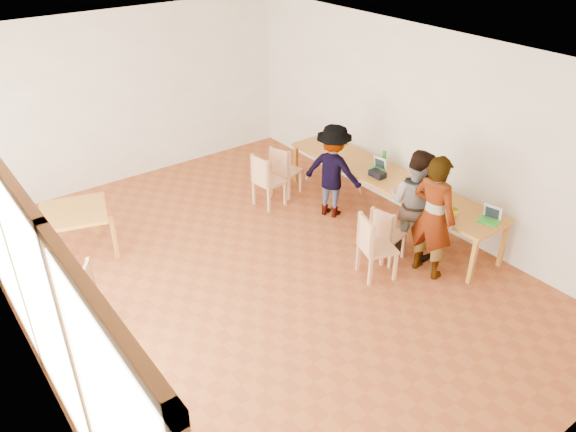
% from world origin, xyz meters
% --- Properties ---
extents(ground, '(8.00, 8.00, 0.00)m').
position_xyz_m(ground, '(0.00, 0.00, 0.00)').
color(ground, '#9E5126').
rests_on(ground, ground).
extents(wall_back, '(6.00, 0.10, 3.00)m').
position_xyz_m(wall_back, '(0.00, 4.00, 1.50)').
color(wall_back, white).
rests_on(wall_back, ground).
extents(wall_front, '(6.00, 0.10, 3.00)m').
position_xyz_m(wall_front, '(0.00, -4.00, 1.50)').
color(wall_front, white).
rests_on(wall_front, ground).
extents(wall_right, '(0.10, 8.00, 3.00)m').
position_xyz_m(wall_right, '(3.00, 0.00, 1.50)').
color(wall_right, white).
rests_on(wall_right, ground).
extents(window_wall, '(0.10, 8.00, 3.00)m').
position_xyz_m(window_wall, '(-2.96, 0.00, 1.50)').
color(window_wall, white).
rests_on(window_wall, ground).
extents(ceiling, '(6.00, 8.00, 0.04)m').
position_xyz_m(ceiling, '(0.00, 0.00, 3.02)').
color(ceiling, white).
rests_on(ceiling, wall_back).
extents(communal_table, '(0.80, 4.00, 0.75)m').
position_xyz_m(communal_table, '(2.50, 0.06, 0.70)').
color(communal_table, '#C27E2B').
rests_on(communal_table, ground).
extents(side_table, '(0.90, 0.90, 0.75)m').
position_xyz_m(side_table, '(-1.84, 1.97, 0.67)').
color(side_table, '#C27E2B').
rests_on(side_table, ground).
extents(chair_near, '(0.55, 0.55, 0.50)m').
position_xyz_m(chair_near, '(1.17, -0.95, 0.58)').
color(chair_near, tan).
rests_on(chair_near, ground).
extents(chair_mid, '(0.47, 0.47, 0.46)m').
position_xyz_m(chair_mid, '(1.60, -0.79, 0.53)').
color(chair_mid, tan).
rests_on(chair_mid, ground).
extents(chair_far, '(0.48, 0.48, 0.50)m').
position_xyz_m(chair_far, '(1.16, 1.56, 0.57)').
color(chair_far, tan).
rests_on(chair_far, ground).
extents(chair_empty, '(0.53, 0.53, 0.48)m').
position_xyz_m(chair_empty, '(1.65, 1.70, 0.56)').
color(chair_empty, tan).
rests_on(chair_empty, ground).
extents(chair_spare, '(0.56, 0.56, 0.47)m').
position_xyz_m(chair_spare, '(-2.31, 0.40, 0.54)').
color(chair_spare, tan).
rests_on(chair_spare, ground).
extents(person_near, '(0.50, 0.69, 1.78)m').
position_xyz_m(person_near, '(1.89, -1.34, 0.89)').
color(person_near, gray).
rests_on(person_near, ground).
extents(person_mid, '(0.79, 0.92, 1.63)m').
position_xyz_m(person_mid, '(2.09, -0.84, 0.81)').
color(person_mid, gray).
rests_on(person_mid, ground).
extents(person_far, '(0.94, 1.15, 1.55)m').
position_xyz_m(person_far, '(1.90, 0.70, 0.78)').
color(person_far, gray).
rests_on(person_far, ground).
extents(laptop_near, '(0.28, 0.30, 0.22)m').
position_xyz_m(laptop_near, '(2.62, -1.73, 0.81)').
color(laptop_near, green).
rests_on(laptop_near, communal_table).
extents(laptop_mid, '(0.24, 0.27, 0.20)m').
position_xyz_m(laptop_mid, '(2.45, -0.92, 0.81)').
color(laptop_mid, green).
rests_on(laptop_mid, communal_table).
extents(laptop_far, '(0.25, 0.28, 0.21)m').
position_xyz_m(laptop_far, '(2.55, 0.34, 0.81)').
color(laptop_far, green).
rests_on(laptop_far, communal_table).
extents(yellow_mug, '(0.15, 0.15, 0.11)m').
position_xyz_m(yellow_mug, '(2.34, -1.34, 0.81)').
color(yellow_mug, yellow).
rests_on(yellow_mug, communal_table).
extents(green_bottle, '(0.07, 0.07, 0.28)m').
position_xyz_m(green_bottle, '(2.69, 0.36, 0.89)').
color(green_bottle, '#1A821B').
rests_on(green_bottle, communal_table).
extents(clear_glass, '(0.07, 0.07, 0.09)m').
position_xyz_m(clear_glass, '(2.67, 1.63, 0.80)').
color(clear_glass, silver).
rests_on(clear_glass, communal_table).
extents(condiment_cup, '(0.08, 0.08, 0.06)m').
position_xyz_m(condiment_cup, '(2.26, -1.08, 0.78)').
color(condiment_cup, white).
rests_on(condiment_cup, communal_table).
extents(pink_phone, '(0.05, 0.10, 0.01)m').
position_xyz_m(pink_phone, '(2.72, 1.95, 0.76)').
color(pink_phone, '#E85383').
rests_on(pink_phone, communal_table).
extents(black_pouch, '(0.16, 0.26, 0.09)m').
position_xyz_m(black_pouch, '(2.37, 0.17, 0.80)').
color(black_pouch, black).
rests_on(black_pouch, communal_table).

